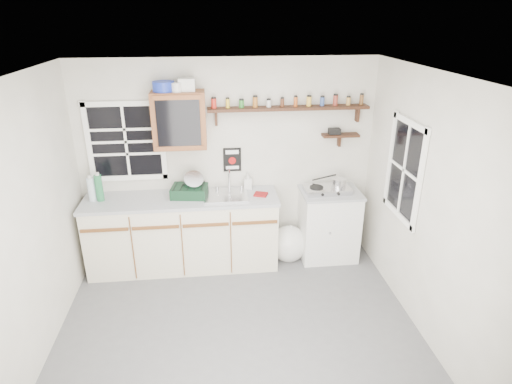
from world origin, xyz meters
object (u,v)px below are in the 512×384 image
at_px(spice_shelf, 288,107).
at_px(right_cabinet, 328,224).
at_px(main_cabinet, 184,232).
at_px(dish_rack, 191,188).
at_px(upper_cabinet, 179,120).
at_px(hotplate, 327,189).

bearing_deg(spice_shelf, right_cabinet, -19.50).
height_order(right_cabinet, spice_shelf, spice_shelf).
distance_m(main_cabinet, dish_rack, 0.57).
height_order(upper_cabinet, spice_shelf, upper_cabinet).
distance_m(dish_rack, hotplate, 1.67).
bearing_deg(upper_cabinet, spice_shelf, 3.12).
height_order(main_cabinet, hotplate, hotplate).
bearing_deg(hotplate, dish_rack, 176.43).
bearing_deg(dish_rack, hotplate, 6.81).
distance_m(right_cabinet, dish_rack, 1.81).
xyz_separation_m(spice_shelf, dish_rack, (-1.19, -0.17, -0.91)).
bearing_deg(right_cabinet, spice_shelf, 160.50).
distance_m(upper_cabinet, hotplate, 1.96).
bearing_deg(spice_shelf, dish_rack, -172.06).
bearing_deg(main_cabinet, spice_shelf, 9.27).
height_order(main_cabinet, dish_rack, dish_rack).
distance_m(main_cabinet, right_cabinet, 1.84).
xyz_separation_m(upper_cabinet, dish_rack, (0.08, -0.10, -0.81)).
distance_m(main_cabinet, upper_cabinet, 1.37).
height_order(upper_cabinet, dish_rack, upper_cabinet).
relative_size(main_cabinet, spice_shelf, 1.21).
xyz_separation_m(dish_rack, hotplate, (1.67, -0.04, -0.07)).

